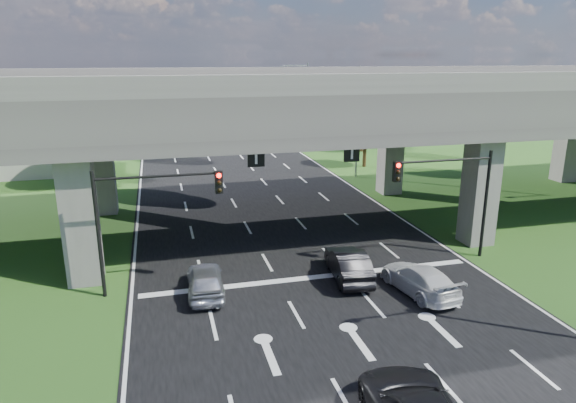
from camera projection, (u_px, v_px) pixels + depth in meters
name	position (u px, v px, depth m)	size (l,w,h in m)	color
ground	(335.00, 310.00, 22.70)	(160.00, 160.00, 0.00)	#284C18
road	(282.00, 236.00, 32.01)	(18.00, 120.00, 0.03)	black
overpass	(274.00, 105.00, 31.69)	(80.00, 15.00, 10.00)	#3A3735
signal_right	(452.00, 186.00, 27.10)	(5.76, 0.54, 6.00)	black
signal_left	(146.00, 208.00, 23.34)	(5.76, 0.54, 6.00)	black
streetlight_far	(354.00, 113.00, 45.86)	(3.38, 0.25, 10.00)	gray
streetlight_beyond	(304.00, 99.00, 60.75)	(3.38, 0.25, 10.00)	gray
tree_left_near	(71.00, 131.00, 42.24)	(4.50, 4.50, 7.80)	black
tree_left_mid	(50.00, 128.00, 49.14)	(3.91, 3.90, 6.76)	black
tree_left_far	(101.00, 108.00, 57.28)	(4.80, 4.80, 8.32)	black
tree_right_near	(366.00, 122.00, 50.66)	(4.20, 4.20, 7.28)	black
tree_right_mid	(363.00, 115.00, 58.92)	(3.91, 3.90, 6.76)	black
tree_right_far	(310.00, 104.00, 65.23)	(4.50, 4.50, 7.80)	black
car_silver	(205.00, 280.00, 24.00)	(1.67, 4.16, 1.42)	silver
car_dark	(348.00, 264.00, 25.70)	(1.59, 4.55, 1.50)	black
car_white	(419.00, 279.00, 24.16)	(1.88, 4.63, 1.34)	silver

